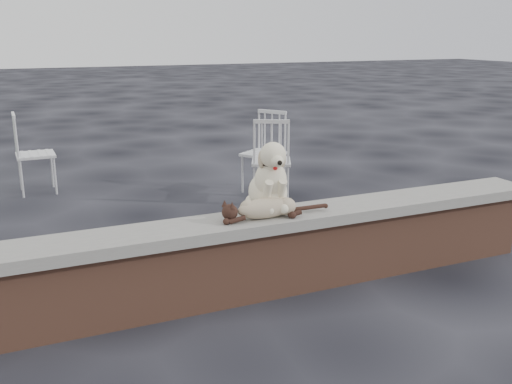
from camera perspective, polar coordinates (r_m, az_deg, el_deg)
name	(u,v)px	position (r m, az deg, el deg)	size (l,w,h in m)	color
ground	(163,311)	(4.03, -9.13, -11.53)	(60.00, 60.00, 0.00)	black
brick_wall	(162,277)	(3.93, -9.28, -8.28)	(6.00, 0.30, 0.50)	brown
capstone	(160,236)	(3.82, -9.47, -4.29)	(6.20, 0.40, 0.08)	slate
dog	(268,175)	(4.09, 1.18, 1.70)	(0.35, 0.46, 0.53)	beige
cat	(266,207)	(3.98, 1.03, -1.46)	(0.95, 0.23, 0.16)	tan
chair_d	(264,152)	(6.76, 0.76, 3.95)	(0.56, 0.56, 0.94)	silver
chair_c	(271,160)	(6.35, 1.51, 3.20)	(0.56, 0.56, 0.94)	silver
chair_e	(35,153)	(7.18, -20.95, 3.61)	(0.56, 0.56, 0.94)	silver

